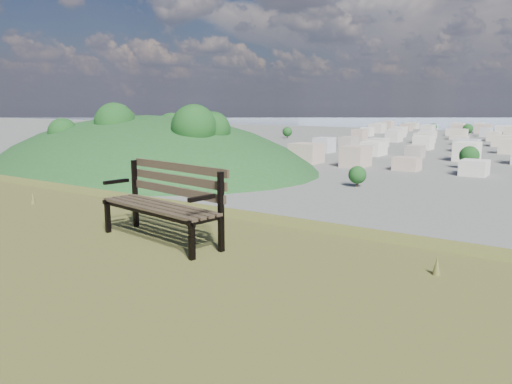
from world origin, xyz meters
The scene contains 2 objects.
park_bench centered at (-0.58, 2.66, 25.51)m, with size 1.78×0.81×0.90m.
green_wooded_hill centered at (-151.59, 144.85, 0.13)m, with size 172.23×137.78×86.11m.
Camera 1 is at (3.54, -1.48, 26.59)m, focal length 35.00 mm.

